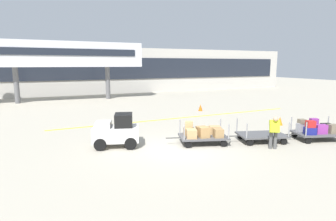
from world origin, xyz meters
TOP-DOWN VIEW (x-y plane):
  - ground_plane at (0.00, 0.00)m, footprint 120.00×120.00m
  - apron_lead_line at (3.78, 6.59)m, footprint 19.06×0.64m
  - terminal_building at (0.00, 25.97)m, footprint 61.98×2.51m
  - jet_bridge at (-5.36, 19.99)m, footprint 18.55×3.00m
  - baggage_tug at (-2.59, 1.56)m, footprint 2.33×1.75m
  - baggage_cart_lead at (1.36, 0.32)m, footprint 3.08×2.03m
  - baggage_cart_middle at (4.24, -0.59)m, footprint 3.08×2.03m
  - baggage_cart_tail at (7.03, -1.50)m, footprint 3.08×2.03m
  - baggage_handler at (3.86, -1.76)m, footprint 0.56×0.57m
  - safety_cone_near at (6.22, 8.67)m, footprint 0.36×0.36m
  - safety_cone_far at (8.07, 1.88)m, footprint 0.36×0.36m

SIDE VIEW (x-z plane):
  - ground_plane at x=0.00m, z-range 0.00..0.00m
  - apron_lead_line at x=3.78m, z-range 0.00..0.01m
  - safety_cone_near at x=6.22m, z-range 0.00..0.55m
  - safety_cone_far at x=8.07m, z-range 0.00..0.55m
  - baggage_cart_middle at x=4.24m, z-range -0.20..0.90m
  - baggage_cart_lead at x=1.36m, z-range -0.02..1.08m
  - baggage_cart_tail at x=7.03m, z-range 0.00..1.10m
  - baggage_tug at x=-2.59m, z-range -0.04..1.54m
  - baggage_handler at x=3.86m, z-range 0.08..1.65m
  - terminal_building at x=0.00m, z-range 0.01..6.05m
  - jet_bridge at x=-5.36m, z-range 1.75..7.94m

